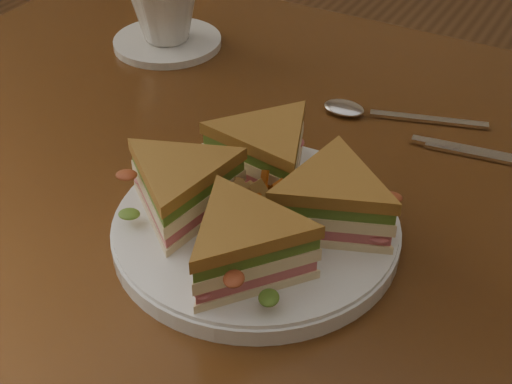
% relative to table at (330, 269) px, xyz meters
% --- Properties ---
extents(table, '(1.20, 0.80, 0.75)m').
position_rel_table_xyz_m(table, '(0.00, 0.00, 0.00)').
color(table, '#3B1F0D').
rests_on(table, ground).
extents(plate, '(0.26, 0.26, 0.02)m').
position_rel_table_xyz_m(plate, '(-0.04, -0.09, 0.11)').
color(plate, white).
rests_on(plate, table).
extents(sandwich_wedges, '(0.28, 0.28, 0.06)m').
position_rel_table_xyz_m(sandwich_wedges, '(-0.04, -0.09, 0.14)').
color(sandwich_wedges, '#FCE9BA').
rests_on(sandwich_wedges, plate).
extents(crisps_mound, '(0.09, 0.09, 0.05)m').
position_rel_table_xyz_m(crisps_mound, '(-0.04, -0.09, 0.14)').
color(crisps_mound, '#BC5818').
rests_on(crisps_mound, plate).
extents(spoon, '(0.18, 0.07, 0.01)m').
position_rel_table_xyz_m(spoon, '(-0.03, 0.15, 0.10)').
color(spoon, silver).
rests_on(spoon, table).
extents(knife, '(0.21, 0.04, 0.00)m').
position_rel_table_xyz_m(knife, '(0.13, 0.14, 0.10)').
color(knife, silver).
rests_on(knife, table).
extents(saucer, '(0.14, 0.14, 0.01)m').
position_rel_table_xyz_m(saucer, '(-0.33, 0.19, 0.10)').
color(saucer, white).
rests_on(saucer, table).
extents(coffee_cup, '(0.10, 0.10, 0.09)m').
position_rel_table_xyz_m(coffee_cup, '(-0.33, 0.19, 0.15)').
color(coffee_cup, white).
rests_on(coffee_cup, saucer).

